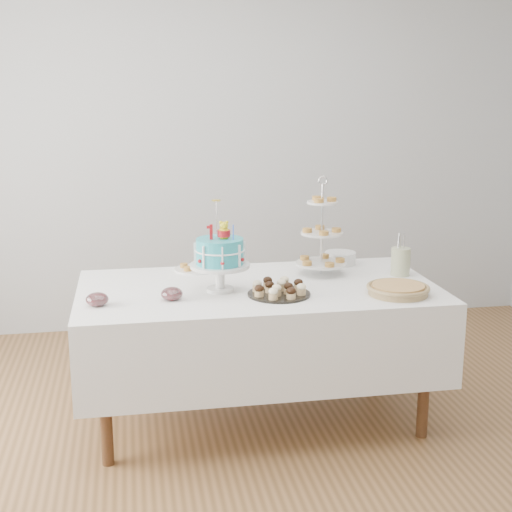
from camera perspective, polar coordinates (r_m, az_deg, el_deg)
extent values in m
plane|color=brown|center=(3.86, 0.98, -14.72)|extent=(5.00, 5.00, 0.00)
cube|color=#ADAFB2|center=(5.40, -3.11, 8.39)|extent=(5.00, 0.04, 2.70)
cube|color=#ADAFB2|center=(1.56, 15.52, -4.45)|extent=(5.00, 0.04, 2.70)
cube|color=silver|center=(3.91, 0.16, -5.60)|extent=(1.92, 1.02, 0.45)
cylinder|color=#562F1D|center=(3.59, -11.98, -11.30)|extent=(0.06, 0.06, 0.67)
cylinder|color=#562F1D|center=(3.88, 13.33, -9.43)|extent=(0.06, 0.06, 0.67)
cylinder|color=#562F1D|center=(4.28, -11.72, -7.19)|extent=(0.06, 0.06, 0.67)
cylinder|color=#562F1D|center=(4.52, 9.63, -5.94)|extent=(0.06, 0.06, 0.67)
cylinder|color=teal|center=(3.70, -2.91, 0.38)|extent=(0.25, 0.25, 0.13)
torus|color=white|center=(3.70, -2.91, 0.48)|extent=(0.26, 0.26, 0.01)
cube|color=red|center=(3.67, -3.61, 1.93)|extent=(0.02, 0.02, 0.08)
cylinder|color=#3867F0|center=(3.66, -1.83, 1.92)|extent=(0.01, 0.01, 0.08)
cylinder|color=silver|center=(3.70, -3.17, 2.93)|extent=(0.00, 0.00, 0.19)
cylinder|color=yellow|center=(3.69, -3.19, 4.47)|extent=(0.05, 0.05, 0.01)
cylinder|color=black|center=(3.68, 1.85, -3.06)|extent=(0.33, 0.33, 0.01)
ellipsoid|color=black|center=(3.66, 0.88, -2.40)|extent=(0.05, 0.05, 0.04)
ellipsoid|color=#FFF3C5|center=(3.68, 2.82, -2.30)|extent=(0.05, 0.05, 0.04)
cylinder|color=tan|center=(3.76, 11.29, -2.75)|extent=(0.31, 0.31, 0.04)
cylinder|color=#AE7B43|center=(3.75, 11.30, -2.41)|extent=(0.27, 0.27, 0.02)
torus|color=tan|center=(3.75, 11.30, -2.47)|extent=(0.33, 0.33, 0.02)
cylinder|color=silver|center=(4.05, 5.29, 2.12)|extent=(0.01, 0.01, 0.52)
cylinder|color=silver|center=(4.10, 5.23, -0.59)|extent=(0.29, 0.29, 0.01)
cylinder|color=silver|center=(4.06, 5.28, 1.83)|extent=(0.24, 0.24, 0.01)
cylinder|color=silver|center=(4.03, 5.34, 4.29)|extent=(0.18, 0.18, 0.01)
torus|color=silver|center=(4.01, 5.38, 6.02)|extent=(0.05, 0.01, 0.05)
cylinder|color=silver|center=(4.34, 6.75, -0.16)|extent=(0.19, 0.19, 0.07)
cylinder|color=silver|center=(4.19, -4.87, -1.07)|extent=(0.25, 0.25, 0.01)
ellipsoid|color=silver|center=(3.61, -6.75, -3.02)|extent=(0.11, 0.11, 0.07)
cylinder|color=#63080D|center=(3.62, -6.75, -3.10)|extent=(0.08, 0.08, 0.03)
ellipsoid|color=silver|center=(3.58, -12.59, -3.41)|extent=(0.11, 0.11, 0.07)
cylinder|color=#63080D|center=(3.58, -12.59, -3.49)|extent=(0.08, 0.08, 0.03)
cylinder|color=beige|center=(4.13, 11.49, -0.44)|extent=(0.11, 0.11, 0.16)
cylinder|color=beige|center=(4.15, 12.19, -0.21)|extent=(0.01, 0.01, 0.08)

